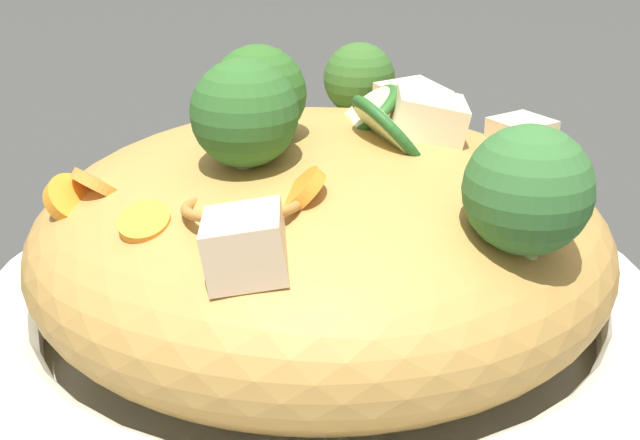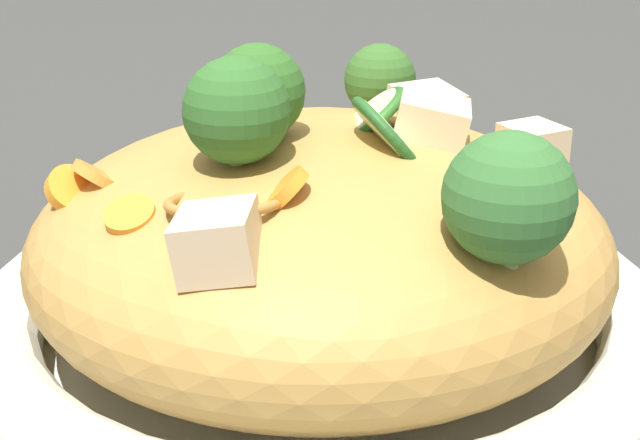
# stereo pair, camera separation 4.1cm
# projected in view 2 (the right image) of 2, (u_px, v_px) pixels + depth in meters

# --- Properties ---
(ground_plane) EXTENTS (3.00, 3.00, 0.00)m
(ground_plane) POSITION_uv_depth(u_px,v_px,m) (320.00, 381.00, 0.45)
(ground_plane) COLOR #333534
(serving_bowl) EXTENTS (0.32, 0.32, 0.06)m
(serving_bowl) POSITION_uv_depth(u_px,v_px,m) (320.00, 328.00, 0.43)
(serving_bowl) COLOR white
(serving_bowl) RESTS_ON ground_plane
(noodle_heap) EXTENTS (0.26, 0.26, 0.10)m
(noodle_heap) POSITION_uv_depth(u_px,v_px,m) (320.00, 241.00, 0.42)
(noodle_heap) COLOR #AD8241
(noodle_heap) RESTS_ON serving_bowl
(broccoli_florets) EXTENTS (0.24, 0.15, 0.07)m
(broccoli_florets) POSITION_uv_depth(u_px,v_px,m) (353.00, 127.00, 0.38)
(broccoli_florets) COLOR #98BB78
(broccoli_florets) RESTS_ON serving_bowl
(carrot_coins) EXTENTS (0.15, 0.19, 0.04)m
(carrot_coins) POSITION_uv_depth(u_px,v_px,m) (251.00, 148.00, 0.41)
(carrot_coins) COLOR orange
(carrot_coins) RESTS_ON serving_bowl
(zucchini_slices) EXTENTS (0.08, 0.04, 0.04)m
(zucchini_slices) POSITION_uv_depth(u_px,v_px,m) (379.00, 127.00, 0.40)
(zucchini_slices) COLOR beige
(zucchini_slices) RESTS_ON serving_bowl
(chicken_chunks) EXTENTS (0.17, 0.18, 0.04)m
(chicken_chunks) POSITION_uv_depth(u_px,v_px,m) (405.00, 148.00, 0.40)
(chicken_chunks) COLOR beige
(chicken_chunks) RESTS_ON serving_bowl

